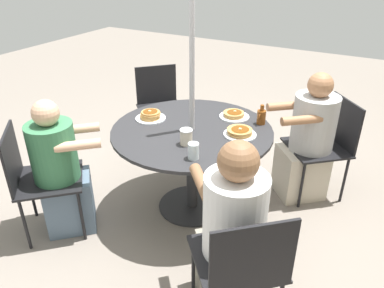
{
  "coord_description": "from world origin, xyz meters",
  "views": [
    {
      "loc": [
        2.32,
        1.29,
        2.03
      ],
      "look_at": [
        0.0,
        0.0,
        0.62
      ],
      "focal_mm": 35.0,
      "sensor_mm": 36.0,
      "label": 1
    }
  ],
  "objects_px": {
    "pancake_plate_b": "(234,115)",
    "pancake_plate_c": "(150,116)",
    "pancake_plate_a": "(240,132)",
    "drinking_glass_a": "(193,151)",
    "diner_south": "(308,143)",
    "syrup_bottle": "(261,117)",
    "coffee_cup": "(186,137)",
    "diner_north": "(61,173)",
    "diner_east": "(232,237)",
    "patio_chair_west": "(160,102)",
    "patio_chair_north": "(36,174)",
    "patio_chair_south": "(327,141)",
    "patio_chair_east": "(242,262)",
    "patio_table": "(192,143)"
  },
  "relations": [
    {
      "from": "pancake_plate_a",
      "to": "pancake_plate_b",
      "type": "relative_size",
      "value": 1.0
    },
    {
      "from": "patio_chair_south",
      "to": "coffee_cup",
      "type": "xyz_separation_m",
      "value": [
        1.03,
        -0.82,
        0.29
      ]
    },
    {
      "from": "syrup_bottle",
      "to": "patio_chair_east",
      "type": "bearing_deg",
      "value": 16.3
    },
    {
      "from": "coffee_cup",
      "to": "drinking_glass_a",
      "type": "xyz_separation_m",
      "value": [
        0.15,
        0.14,
        -0.0
      ]
    },
    {
      "from": "pancake_plate_c",
      "to": "syrup_bottle",
      "type": "xyz_separation_m",
      "value": [
        -0.36,
        0.83,
        0.03
      ]
    },
    {
      "from": "diner_north",
      "to": "diner_south",
      "type": "bearing_deg",
      "value": 88.63
    },
    {
      "from": "patio_chair_west",
      "to": "syrup_bottle",
      "type": "bearing_deg",
      "value": 113.74
    },
    {
      "from": "coffee_cup",
      "to": "patio_chair_east",
      "type": "bearing_deg",
      "value": 47.73
    },
    {
      "from": "diner_south",
      "to": "syrup_bottle",
      "type": "relative_size",
      "value": 7.05
    },
    {
      "from": "patio_chair_south",
      "to": "pancake_plate_a",
      "type": "relative_size",
      "value": 3.54
    },
    {
      "from": "diner_east",
      "to": "coffee_cup",
      "type": "height_order",
      "value": "diner_east"
    },
    {
      "from": "patio_table",
      "to": "pancake_plate_a",
      "type": "distance_m",
      "value": 0.41
    },
    {
      "from": "diner_north",
      "to": "patio_chair_east",
      "type": "height_order",
      "value": "diner_north"
    },
    {
      "from": "pancake_plate_b",
      "to": "coffee_cup",
      "type": "relative_size",
      "value": 2.15
    },
    {
      "from": "pancake_plate_c",
      "to": "coffee_cup",
      "type": "relative_size",
      "value": 2.15
    },
    {
      "from": "patio_chair_south",
      "to": "coffee_cup",
      "type": "distance_m",
      "value": 1.35
    },
    {
      "from": "pancake_plate_a",
      "to": "drinking_glass_a",
      "type": "height_order",
      "value": "drinking_glass_a"
    },
    {
      "from": "pancake_plate_a",
      "to": "pancake_plate_b",
      "type": "height_order",
      "value": "pancake_plate_a"
    },
    {
      "from": "pancake_plate_a",
      "to": "coffee_cup",
      "type": "distance_m",
      "value": 0.43
    },
    {
      "from": "patio_table",
      "to": "diner_east",
      "type": "distance_m",
      "value": 1.03
    },
    {
      "from": "pancake_plate_b",
      "to": "diner_south",
      "type": "bearing_deg",
      "value": 117.26
    },
    {
      "from": "pancake_plate_a",
      "to": "patio_chair_west",
      "type": "bearing_deg",
      "value": -121.23
    },
    {
      "from": "diner_north",
      "to": "pancake_plate_c",
      "type": "distance_m",
      "value": 0.83
    },
    {
      "from": "pancake_plate_a",
      "to": "pancake_plate_c",
      "type": "height_order",
      "value": "pancake_plate_c"
    },
    {
      "from": "patio_chair_north",
      "to": "drinking_glass_a",
      "type": "height_order",
      "value": "patio_chair_north"
    },
    {
      "from": "diner_north",
      "to": "coffee_cup",
      "type": "xyz_separation_m",
      "value": [
        -0.46,
        0.83,
        0.31
      ]
    },
    {
      "from": "diner_east",
      "to": "pancake_plate_c",
      "type": "bearing_deg",
      "value": 102.86
    },
    {
      "from": "patio_chair_north",
      "to": "pancake_plate_c",
      "type": "height_order",
      "value": "patio_chair_north"
    },
    {
      "from": "pancake_plate_b",
      "to": "patio_chair_east",
      "type": "bearing_deg",
      "value": 25.63
    },
    {
      "from": "diner_east",
      "to": "pancake_plate_b",
      "type": "xyz_separation_m",
      "value": [
        -1.13,
        -0.49,
        0.23
      ]
    },
    {
      "from": "patio_table",
      "to": "pancake_plate_b",
      "type": "distance_m",
      "value": 0.44
    },
    {
      "from": "pancake_plate_c",
      "to": "patio_chair_south",
      "type": "bearing_deg",
      "value": 121.1
    },
    {
      "from": "drinking_glass_a",
      "to": "patio_chair_south",
      "type": "bearing_deg",
      "value": 150.05
    },
    {
      "from": "diner_north",
      "to": "patio_chair_west",
      "type": "distance_m",
      "value": 1.54
    },
    {
      "from": "syrup_bottle",
      "to": "patio_chair_north",
      "type": "bearing_deg",
      "value": -47.98
    },
    {
      "from": "patio_chair_west",
      "to": "drinking_glass_a",
      "type": "distance_m",
      "value": 1.67
    },
    {
      "from": "diner_east",
      "to": "pancake_plate_b",
      "type": "height_order",
      "value": "diner_east"
    },
    {
      "from": "patio_chair_east",
      "to": "patio_chair_south",
      "type": "height_order",
      "value": "same"
    },
    {
      "from": "diner_south",
      "to": "pancake_plate_b",
      "type": "distance_m",
      "value": 0.7
    },
    {
      "from": "pancake_plate_c",
      "to": "coffee_cup",
      "type": "bearing_deg",
      "value": 63.47
    },
    {
      "from": "syrup_bottle",
      "to": "coffee_cup",
      "type": "relative_size",
      "value": 1.39
    },
    {
      "from": "diner_east",
      "to": "pancake_plate_c",
      "type": "xyz_separation_m",
      "value": [
        -0.76,
        -1.08,
        0.24
      ]
    },
    {
      "from": "pancake_plate_a",
      "to": "coffee_cup",
      "type": "xyz_separation_m",
      "value": [
        0.32,
        -0.28,
        0.04
      ]
    },
    {
      "from": "drinking_glass_a",
      "to": "diner_north",
      "type": "bearing_deg",
      "value": -72.45
    },
    {
      "from": "pancake_plate_b",
      "to": "pancake_plate_c",
      "type": "bearing_deg",
      "value": -57.78
    },
    {
      "from": "patio_chair_south",
      "to": "drinking_glass_a",
      "type": "height_order",
      "value": "patio_chair_south"
    },
    {
      "from": "patio_chair_east",
      "to": "coffee_cup",
      "type": "relative_size",
      "value": 7.59
    },
    {
      "from": "coffee_cup",
      "to": "pancake_plate_c",
      "type": "bearing_deg",
      "value": -116.53
    },
    {
      "from": "diner_south",
      "to": "patio_chair_west",
      "type": "relative_size",
      "value": 1.29
    },
    {
      "from": "diner_south",
      "to": "pancake_plate_c",
      "type": "relative_size",
      "value": 4.56
    }
  ]
}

